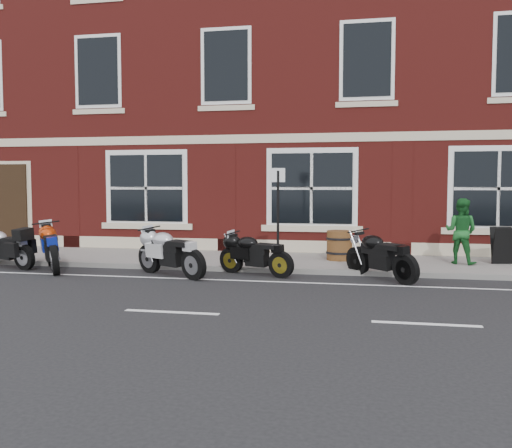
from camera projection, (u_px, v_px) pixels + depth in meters
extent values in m
plane|color=black|center=(220.00, 282.00, 12.24)|extent=(80.00, 80.00, 0.00)
cube|color=slate|center=(249.00, 260.00, 15.16)|extent=(30.00, 3.00, 0.12)
cube|color=slate|center=(235.00, 269.00, 13.62)|extent=(30.00, 0.16, 0.12)
cube|color=maroon|center=(290.00, 83.00, 22.08)|extent=(24.00, 12.00, 12.00)
cylinder|color=black|center=(25.00, 257.00, 13.87)|extent=(0.64, 0.32, 0.63)
cube|color=black|center=(4.00, 242.00, 14.23)|extent=(0.82, 0.47, 0.22)
ellipsoid|color=#A6A5AA|center=(0.00, 237.00, 14.29)|extent=(0.64, 0.51, 0.32)
cube|color=black|center=(15.00, 239.00, 14.03)|extent=(0.60, 0.41, 0.10)
cylinder|color=black|center=(51.00, 252.00, 14.56)|extent=(0.53, 0.67, 0.71)
cylinder|color=black|center=(56.00, 260.00, 13.09)|extent=(0.53, 0.67, 0.71)
cube|color=black|center=(53.00, 240.00, 13.85)|extent=(0.73, 0.88, 0.24)
ellipsoid|color=#AD2D07|center=(52.00, 234.00, 13.99)|extent=(0.69, 0.74, 0.36)
cube|color=black|center=(54.00, 238.00, 13.44)|extent=(0.59, 0.67, 0.11)
cylinder|color=black|center=(232.00, 260.00, 13.46)|extent=(0.61, 0.35, 0.61)
cylinder|color=black|center=(282.00, 264.00, 12.69)|extent=(0.61, 0.35, 0.61)
cube|color=black|center=(255.00, 248.00, 13.08)|extent=(0.79, 0.50, 0.21)
ellipsoid|color=black|center=(249.00, 243.00, 13.15)|extent=(0.62, 0.52, 0.30)
cube|color=black|center=(268.00, 246.00, 12.86)|extent=(0.58, 0.43, 0.09)
cylinder|color=black|center=(151.00, 258.00, 13.44)|extent=(0.66, 0.46, 0.68)
cylinder|color=black|center=(195.00, 264.00, 12.42)|extent=(0.66, 0.46, 0.68)
cube|color=black|center=(170.00, 245.00, 12.94)|extent=(0.86, 0.65, 0.23)
ellipsoid|color=#AEAFB3|center=(166.00, 239.00, 13.04)|extent=(0.71, 0.63, 0.34)
cube|color=black|center=(183.00, 243.00, 12.65)|extent=(0.64, 0.53, 0.11)
cylinder|color=black|center=(359.00, 261.00, 13.10)|extent=(0.54, 0.58, 0.66)
cylinder|color=black|center=(407.00, 269.00, 11.81)|extent=(0.54, 0.58, 0.66)
cube|color=black|center=(380.00, 248.00, 12.47)|extent=(0.74, 0.78, 0.23)
ellipsoid|color=black|center=(375.00, 242.00, 12.60)|extent=(0.66, 0.68, 0.33)
cube|color=black|center=(394.00, 246.00, 12.11)|extent=(0.58, 0.60, 0.10)
imported|color=#195A24|center=(461.00, 231.00, 14.05)|extent=(0.98, 0.90, 1.62)
cylinder|color=#553416|center=(339.00, 245.00, 14.80)|extent=(0.66, 0.66, 0.77)
cylinder|color=black|center=(339.00, 252.00, 14.81)|extent=(0.69, 0.69, 0.05)
cylinder|color=black|center=(340.00, 238.00, 14.78)|extent=(0.69, 0.69, 0.05)
cylinder|color=black|center=(278.00, 219.00, 13.67)|extent=(0.06, 0.06, 2.29)
cube|color=silver|center=(278.00, 175.00, 13.60)|extent=(0.33, 0.09, 0.33)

